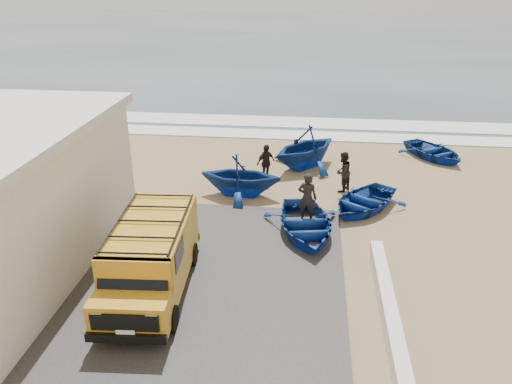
{
  "coord_description": "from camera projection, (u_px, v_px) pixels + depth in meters",
  "views": [
    {
      "loc": [
        2.84,
        -13.67,
        8.16
      ],
      "look_at": [
        1.08,
        1.77,
        1.2
      ],
      "focal_mm": 35.0,
      "sensor_mm": 36.0,
      "label": 1
    }
  ],
  "objects": [
    {
      "name": "surf_wash",
      "position": [
        262.0,
        121.0,
        29.16
      ],
      "size": [
        180.0,
        2.2,
        0.04
      ],
      "primitive_type": "cube",
      "color": "white",
      "rests_on": "ground"
    },
    {
      "name": "boat_mid_left",
      "position": [
        241.0,
        175.0,
        19.38
      ],
      "size": [
        3.35,
        2.96,
        1.66
      ],
      "primitive_type": "imported",
      "rotation": [
        0.0,
        0.0,
        1.49
      ],
      "color": "navy",
      "rests_on": "ground"
    },
    {
      "name": "slab",
      "position": [
        136.0,
        277.0,
        14.41
      ],
      "size": [
        12.0,
        10.0,
        0.05
      ],
      "primitive_type": "cube",
      "color": "#3E3C39",
      "rests_on": "ground"
    },
    {
      "name": "ocean",
      "position": [
        294.0,
        36.0,
        66.79
      ],
      "size": [
        180.0,
        88.0,
        0.01
      ],
      "primitive_type": "cube",
      "color": "#385166",
      "rests_on": "ground"
    },
    {
      "name": "boat_near_left",
      "position": [
        305.0,
        224.0,
        16.65
      ],
      "size": [
        3.23,
        4.07,
        0.76
      ],
      "primitive_type": "imported",
      "rotation": [
        0.0,
        0.0,
        0.18
      ],
      "color": "navy",
      "rests_on": "ground"
    },
    {
      "name": "fisherman_front",
      "position": [
        307.0,
        198.0,
        17.25
      ],
      "size": [
        0.73,
        0.55,
        1.83
      ],
      "primitive_type": "imported",
      "rotation": [
        0.0,
        0.0,
        2.97
      ],
      "color": "black",
      "rests_on": "ground"
    },
    {
      "name": "fisherman_back",
      "position": [
        266.0,
        163.0,
        20.78
      ],
      "size": [
        0.92,
        0.93,
        1.57
      ],
      "primitive_type": "imported",
      "rotation": [
        0.0,
        0.0,
        0.8
      ],
      "color": "black",
      "rests_on": "ground"
    },
    {
      "name": "boat_near_right",
      "position": [
        363.0,
        201.0,
        18.38
      ],
      "size": [
        3.92,
        4.15,
        0.7
      ],
      "primitive_type": "imported",
      "rotation": [
        0.0,
        0.0,
        -0.62
      ],
      "color": "navy",
      "rests_on": "ground"
    },
    {
      "name": "van",
      "position": [
        151.0,
        256.0,
        13.43
      ],
      "size": [
        2.19,
        4.9,
        2.06
      ],
      "rotation": [
        0.0,
        0.0,
        0.06
      ],
      "color": "gold",
      "rests_on": "ground"
    },
    {
      "name": "surf_line",
      "position": [
        258.0,
        134.0,
        26.89
      ],
      "size": [
        180.0,
        1.6,
        0.06
      ],
      "primitive_type": "cube",
      "color": "white",
      "rests_on": "ground"
    },
    {
      "name": "boat_far_right",
      "position": [
        434.0,
        151.0,
        23.41
      ],
      "size": [
        3.75,
        4.04,
        0.68
      ],
      "primitive_type": "imported",
      "rotation": [
        0.0,
        0.0,
        0.57
      ],
      "color": "navy",
      "rests_on": "ground"
    },
    {
      "name": "ground",
      "position": [
        216.0,
        247.0,
        16.02
      ],
      "size": [
        160.0,
        160.0,
        0.0
      ],
      "primitive_type": "plane",
      "color": "#957D57"
    },
    {
      "name": "fisherman_middle",
      "position": [
        343.0,
        172.0,
        19.75
      ],
      "size": [
        0.95,
        1.0,
        1.64
      ],
      "primitive_type": "imported",
      "rotation": [
        0.0,
        0.0,
        -2.15
      ],
      "color": "black",
      "rests_on": "ground"
    },
    {
      "name": "parapet",
      "position": [
        388.0,
        308.0,
        12.67
      ],
      "size": [
        0.35,
        6.0,
        0.55
      ],
      "primitive_type": "cube",
      "color": "silver",
      "rests_on": "ground"
    },
    {
      "name": "boat_far_left",
      "position": [
        305.0,
        147.0,
        22.12
      ],
      "size": [
        4.7,
        4.75,
        1.89
      ],
      "primitive_type": "imported",
      "rotation": [
        0.0,
        0.0,
        -0.72
      ],
      "color": "navy",
      "rests_on": "ground"
    }
  ]
}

